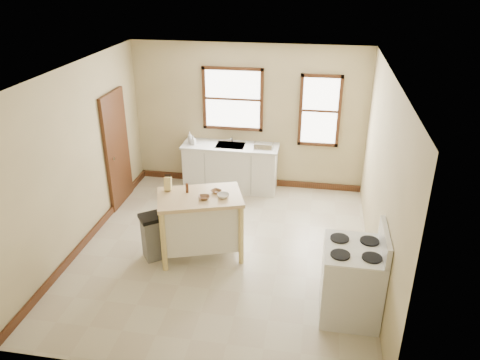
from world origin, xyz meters
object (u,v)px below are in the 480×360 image
bowl_c (223,196)px  trash_bin (154,236)px  soap_bottle_a (190,137)px  kitchen_island (201,225)px  knife_block (168,184)px  pepper_grinder (187,188)px  gas_stove (352,272)px  dish_rack (264,146)px  bowl_b (216,191)px  bowl_a (204,197)px  soap_bottle_b (193,140)px

bowl_c → trash_bin: size_ratio=0.24×
soap_bottle_a → kitchen_island: 2.51m
knife_block → pepper_grinder: bearing=-11.4°
kitchen_island → gas_stove: gas_stove is taller
bowl_c → gas_stove: size_ratio=0.14×
dish_rack → pepper_grinder: bearing=-132.7°
bowl_b → dish_rack: bearing=78.1°
bowl_c → bowl_a: bearing=-162.0°
pepper_grinder → trash_bin: (-0.47, -0.28, -0.72)m
soap_bottle_a → knife_block: 2.24m
pepper_grinder → bowl_b: 0.43m
dish_rack → bowl_c: bearing=-119.0°
knife_block → soap_bottle_b: bearing=88.4°
soap_bottle_b → bowl_a: size_ratio=1.05×
soap_bottle_b → kitchen_island: size_ratio=0.14×
bowl_b → gas_stove: gas_stove is taller
pepper_grinder → bowl_a: size_ratio=0.91×
kitchen_island → pepper_grinder: 0.62m
dish_rack → pepper_grinder: 2.38m
dish_rack → pepper_grinder: (-0.87, -2.22, 0.12)m
bowl_a → bowl_c: size_ratio=0.94×
soap_bottle_b → dish_rack: 1.36m
kitchen_island → bowl_a: 0.54m
bowl_c → trash_bin: bearing=-168.5°
bowl_c → kitchen_island: bearing=-179.2°
bowl_b → soap_bottle_a: bearing=114.6°
kitchen_island → pepper_grinder: size_ratio=8.21×
soap_bottle_b → bowl_b: soap_bottle_b is taller
trash_bin → kitchen_island: bearing=-20.4°
bowl_b → trash_bin: 1.17m
gas_stove → trash_bin: bearing=164.6°
soap_bottle_a → trash_bin: size_ratio=0.31×
trash_bin → gas_stove: gas_stove is taller
dish_rack → trash_bin: 2.90m
knife_block → bowl_b: bearing=-2.6°
soap_bottle_b → gas_stove: 4.37m
kitchen_island → bowl_a: bearing=-61.2°
soap_bottle_a → gas_stove: size_ratio=0.18×
soap_bottle_a → pepper_grinder: size_ratio=1.51×
bowl_a → knife_block: bearing=163.4°
kitchen_island → gas_stove: bearing=-43.2°
soap_bottle_a → soap_bottle_b: (0.08, -0.06, -0.03)m
soap_bottle_b → gas_stove: gas_stove is taller
pepper_grinder → gas_stove: size_ratio=0.12×
pepper_grinder → bowl_b: pepper_grinder is taller
bowl_a → soap_bottle_b: bearing=108.5°
trash_bin → soap_bottle_b: bearing=53.2°
soap_bottle_b → pepper_grinder: bearing=-68.5°
soap_bottle_b → bowl_a: (0.78, -2.34, 0.02)m
gas_stove → pepper_grinder: bearing=156.0°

